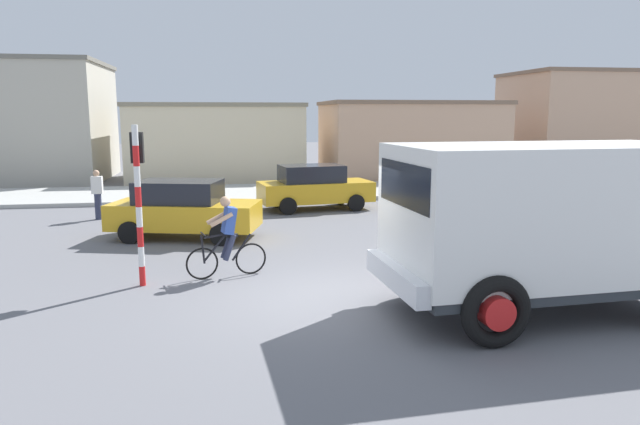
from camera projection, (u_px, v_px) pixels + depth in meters
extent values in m
plane|color=slate|center=(316.00, 299.00, 10.84)|extent=(120.00, 120.00, 0.00)
cube|color=#ADADA8|center=(264.00, 192.00, 24.95)|extent=(80.00, 5.00, 0.16)
cube|color=white|center=(548.00, 210.00, 9.85)|extent=(5.34, 2.81, 2.20)
cube|color=#2D3338|center=(543.00, 277.00, 10.04)|extent=(5.24, 2.76, 0.16)
cube|color=silver|center=(396.00, 276.00, 9.43)|extent=(0.38, 2.39, 0.36)
cube|color=black|center=(407.00, 185.00, 9.21)|extent=(0.25, 2.13, 0.70)
torus|color=black|center=(496.00, 312.00, 8.48)|extent=(1.11, 0.31, 1.10)
cylinder|color=red|center=(496.00, 312.00, 8.48)|extent=(0.51, 0.33, 0.50)
torus|color=black|center=(427.00, 267.00, 10.94)|extent=(1.11, 0.31, 1.10)
cylinder|color=red|center=(427.00, 267.00, 10.94)|extent=(0.51, 0.33, 0.50)
torus|color=black|center=(577.00, 258.00, 11.64)|extent=(1.11, 0.31, 1.10)
cylinder|color=red|center=(577.00, 258.00, 11.64)|extent=(0.51, 0.33, 0.50)
torus|color=black|center=(202.00, 264.00, 12.04)|extent=(0.67, 0.21, 0.68)
torus|color=black|center=(251.00, 259.00, 12.46)|extent=(0.67, 0.21, 0.68)
cylinder|color=black|center=(218.00, 236.00, 12.08)|extent=(0.59, 0.19, 0.09)
cylinder|color=black|center=(215.00, 247.00, 12.10)|extent=(0.50, 0.17, 0.57)
cylinder|color=black|center=(241.00, 247.00, 12.33)|extent=(0.44, 0.15, 0.57)
cylinder|color=black|center=(203.00, 250.00, 12.00)|extent=(0.10, 0.07, 0.59)
cylinder|color=black|center=(204.00, 235.00, 11.96)|extent=(0.15, 0.49, 0.03)
cube|color=black|center=(232.00, 236.00, 12.21)|extent=(0.26, 0.18, 0.06)
cube|color=#3351A8|center=(229.00, 220.00, 12.13)|extent=(0.37, 0.38, 0.59)
sphere|color=tan|center=(225.00, 202.00, 12.04)|extent=(0.22, 0.22, 0.22)
cylinder|color=#2D334C|center=(230.00, 248.00, 12.12)|extent=(0.32, 0.19, 0.57)
cylinder|color=tan|center=(222.00, 220.00, 11.90)|extent=(0.50, 0.21, 0.29)
cylinder|color=#2D334C|center=(227.00, 246.00, 12.30)|extent=(0.32, 0.19, 0.57)
cylinder|color=tan|center=(218.00, 217.00, 12.19)|extent=(0.50, 0.21, 0.29)
cylinder|color=red|center=(142.00, 276.00, 11.64)|extent=(0.12, 0.12, 0.40)
cylinder|color=white|center=(141.00, 256.00, 11.57)|extent=(0.12, 0.12, 0.40)
cylinder|color=red|center=(140.00, 237.00, 11.51)|extent=(0.12, 0.12, 0.40)
cylinder|color=white|center=(139.00, 217.00, 11.44)|extent=(0.12, 0.12, 0.40)
cylinder|color=red|center=(138.00, 197.00, 11.37)|extent=(0.12, 0.12, 0.40)
cylinder|color=white|center=(137.00, 176.00, 11.31)|extent=(0.12, 0.12, 0.40)
cylinder|color=red|center=(136.00, 156.00, 11.24)|extent=(0.12, 0.12, 0.40)
cylinder|color=white|center=(135.00, 135.00, 11.17)|extent=(0.12, 0.12, 0.40)
cube|color=black|center=(137.00, 148.00, 11.39)|extent=(0.24, 0.20, 0.60)
sphere|color=orange|center=(138.00, 147.00, 11.51)|extent=(0.14, 0.14, 0.14)
cube|color=gold|center=(316.00, 191.00, 20.92)|extent=(4.20, 2.24, 0.70)
cube|color=black|center=(311.00, 173.00, 20.76)|extent=(2.38, 1.74, 0.60)
cylinder|color=black|center=(340.00, 196.00, 22.14)|extent=(0.62, 0.26, 0.60)
cylinder|color=black|center=(356.00, 203.00, 20.53)|extent=(0.62, 0.26, 0.60)
cylinder|color=black|center=(277.00, 199.00, 21.41)|extent=(0.62, 0.26, 0.60)
cylinder|color=black|center=(288.00, 206.00, 19.81)|extent=(0.62, 0.26, 0.60)
cube|color=#B7B7BC|center=(494.00, 192.00, 20.85)|extent=(4.30, 2.67, 0.70)
cube|color=black|center=(499.00, 174.00, 20.72)|extent=(2.50, 1.96, 0.60)
cylinder|color=black|center=(462.00, 204.00, 20.19)|extent=(0.63, 0.33, 0.60)
cylinder|color=black|center=(455.00, 197.00, 21.86)|extent=(0.63, 0.33, 0.60)
cylinder|color=black|center=(535.00, 205.00, 19.95)|extent=(0.63, 0.33, 0.60)
cylinder|color=black|center=(523.00, 198.00, 21.62)|extent=(0.63, 0.33, 0.60)
cube|color=gold|center=(185.00, 215.00, 16.04)|extent=(4.30, 2.67, 0.70)
cube|color=black|center=(179.00, 191.00, 15.95)|extent=(2.50, 1.96, 0.60)
cylinder|color=black|center=(237.00, 222.00, 16.81)|extent=(0.63, 0.33, 0.60)
cylinder|color=black|center=(221.00, 234.00, 15.14)|extent=(0.63, 0.33, 0.60)
cylinder|color=black|center=(154.00, 221.00, 17.05)|extent=(0.63, 0.33, 0.60)
cylinder|color=black|center=(130.00, 233.00, 15.39)|extent=(0.63, 0.33, 0.60)
cylinder|color=#2D334C|center=(98.00, 206.00, 18.92)|extent=(0.22, 0.22, 0.85)
cube|color=white|center=(97.00, 185.00, 18.80)|extent=(0.34, 0.22, 0.56)
sphere|color=tan|center=(96.00, 173.00, 18.74)|extent=(0.20, 0.20, 0.20)
cube|color=#B2AD9E|center=(12.00, 123.00, 29.80)|extent=(9.20, 7.30, 5.85)
cube|color=slate|center=(7.00, 63.00, 29.30)|extent=(9.39, 7.44, 0.20)
cube|color=beige|center=(217.00, 143.00, 30.65)|extent=(8.70, 5.93, 3.74)
cube|color=gray|center=(216.00, 105.00, 30.31)|extent=(8.88, 6.05, 0.20)
cube|color=tan|center=(409.00, 141.00, 31.65)|extent=(9.01, 6.22, 3.87)
cube|color=#775E4C|center=(410.00, 103.00, 31.31)|extent=(9.19, 6.34, 0.20)
cube|color=tan|center=(611.00, 124.00, 35.01)|extent=(11.96, 6.41, 5.64)
cube|color=#775E4C|center=(615.00, 74.00, 34.52)|extent=(12.20, 6.53, 0.20)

